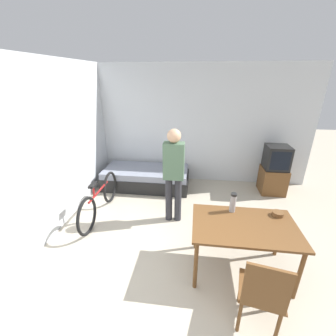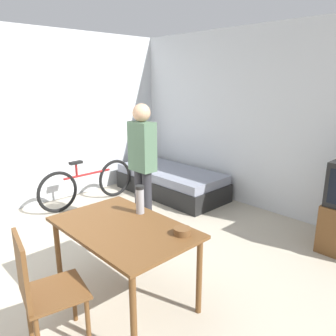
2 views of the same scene
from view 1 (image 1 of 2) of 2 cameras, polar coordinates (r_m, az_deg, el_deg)
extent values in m
plane|color=#B2A893|center=(2.93, 3.23, -33.38)|extent=(20.00, 20.00, 0.00)
cube|color=silver|center=(5.34, 6.47, 10.68)|extent=(5.33, 0.06, 2.70)
cube|color=silver|center=(4.24, -25.44, 5.59)|extent=(0.06, 4.55, 2.70)
cube|color=black|center=(5.30, -5.55, -3.07)|extent=(1.96, 0.91, 0.30)
cube|color=gray|center=(5.21, -5.64, -0.89)|extent=(1.90, 0.89, 0.14)
cube|color=brown|center=(5.47, 24.98, -2.84)|extent=(0.51, 0.51, 0.57)
cube|color=black|center=(5.29, 25.92, 2.44)|extent=(0.47, 0.45, 0.51)
cube|color=black|center=(5.09, 26.63, 1.59)|extent=(0.38, 0.01, 0.40)
cube|color=brown|center=(3.00, 18.86, -13.69)|extent=(1.27, 0.81, 0.03)
cylinder|color=brown|center=(2.91, 7.05, -23.30)|extent=(0.05, 0.05, 0.70)
cylinder|color=brown|center=(3.15, 30.34, -22.48)|extent=(0.05, 0.05, 0.70)
cylinder|color=brown|center=(3.43, 7.21, -15.00)|extent=(0.05, 0.05, 0.70)
cylinder|color=brown|center=(3.64, 26.33, -15.02)|extent=(0.05, 0.05, 0.70)
cube|color=brown|center=(2.71, 22.55, -26.68)|extent=(0.50, 0.50, 0.02)
cube|color=brown|center=(2.40, 23.73, -26.23)|extent=(0.39, 0.11, 0.48)
cylinder|color=brown|center=(3.02, 25.36, -27.30)|extent=(0.04, 0.04, 0.43)
cylinder|color=brown|center=(2.98, 17.97, -26.80)|extent=(0.04, 0.04, 0.43)
cylinder|color=brown|center=(2.80, 26.09, -32.61)|extent=(0.04, 0.04, 0.43)
cylinder|color=brown|center=(2.76, 17.68, -32.18)|extent=(0.04, 0.04, 0.43)
torus|color=black|center=(4.75, -14.50, -4.70)|extent=(0.05, 0.63, 0.63)
torus|color=black|center=(3.94, -19.89, -11.41)|extent=(0.05, 0.63, 0.63)
cylinder|color=maroon|center=(4.25, -17.18, -5.71)|extent=(0.04, 0.81, 0.04)
cylinder|color=maroon|center=(4.06, -18.37, -5.67)|extent=(0.04, 0.04, 0.20)
cube|color=black|center=(4.00, -18.58, -4.15)|extent=(0.08, 0.20, 0.04)
cylinder|color=#28282D|center=(3.98, 0.22, -7.90)|extent=(0.12, 0.12, 0.82)
cylinder|color=#28282D|center=(3.97, 2.54, -8.04)|extent=(0.12, 0.12, 0.82)
cube|color=#4C6B51|center=(3.67, 1.48, 1.78)|extent=(0.34, 0.20, 0.62)
sphere|color=tan|center=(3.54, 1.55, 8.16)|extent=(0.22, 0.22, 0.22)
cylinder|color=#99999E|center=(3.14, 16.17, -8.42)|extent=(0.08, 0.08, 0.27)
cylinder|color=black|center=(3.08, 16.41, -6.50)|extent=(0.08, 0.08, 0.03)
cylinder|color=brown|center=(3.31, 26.12, -10.39)|extent=(0.14, 0.14, 0.06)
camera|label=2|loc=(2.96, 76.98, -4.61)|focal=35.00mm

